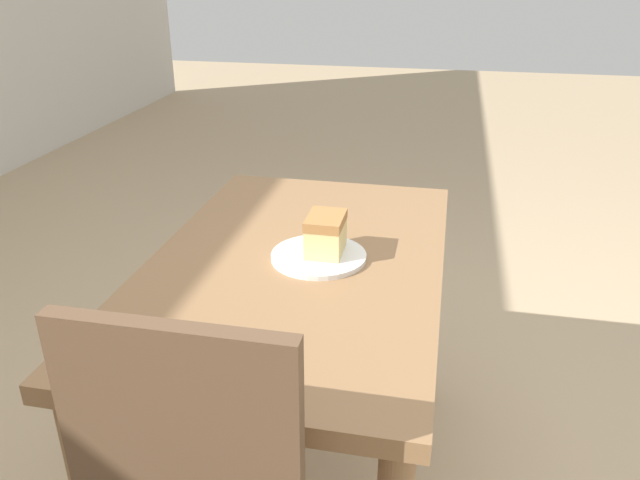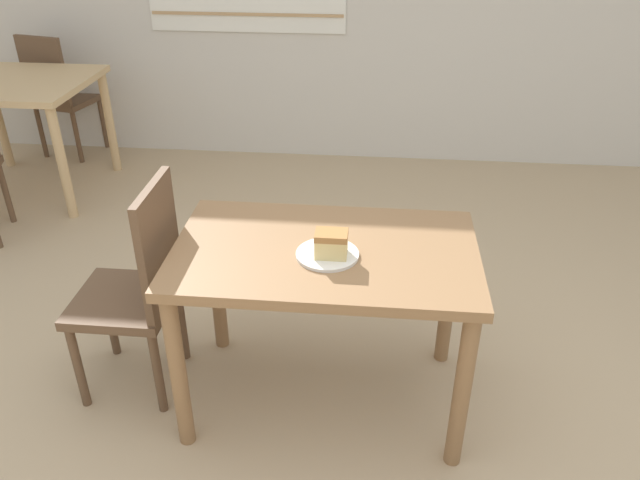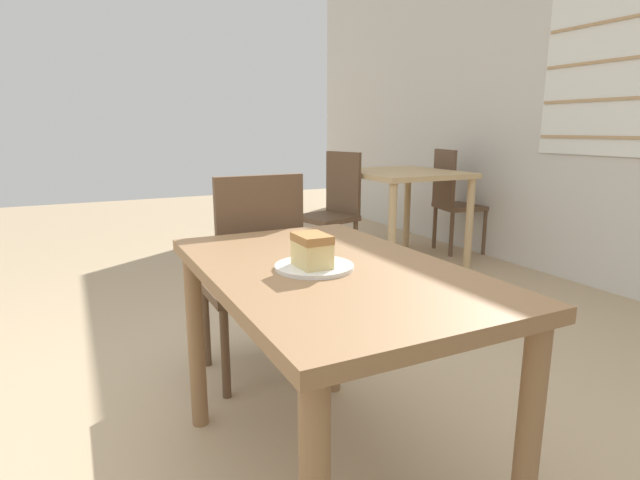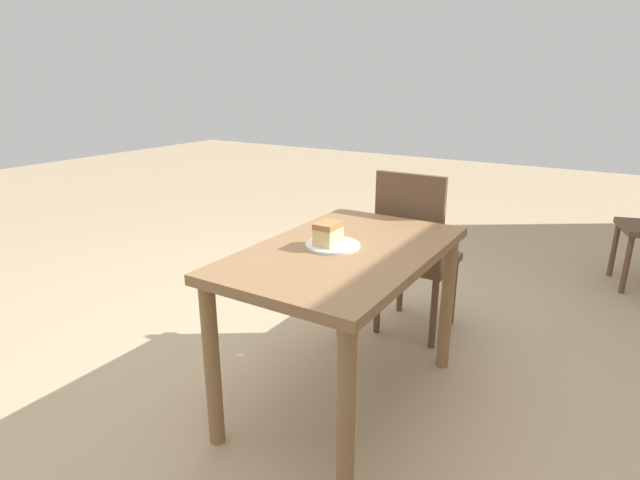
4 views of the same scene
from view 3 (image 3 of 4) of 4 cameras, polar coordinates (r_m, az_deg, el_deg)
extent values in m
cube|color=tan|center=(3.76, 31.92, 9.90)|extent=(1.35, 0.01, 0.02)
cube|color=tan|center=(3.76, 32.36, 13.57)|extent=(1.35, 0.01, 0.02)
cube|color=olive|center=(1.43, 0.93, -3.70)|extent=(1.09, 0.67, 0.04)
cylinder|color=olive|center=(1.90, -13.99, -11.15)|extent=(0.06, 0.06, 0.67)
cylinder|color=olive|center=(2.08, 1.57, -8.62)|extent=(0.06, 0.06, 0.67)
cylinder|color=olive|center=(1.39, 22.60, -21.32)|extent=(0.06, 0.06, 0.67)
cube|color=tan|center=(4.14, 9.36, 7.52)|extent=(0.92, 0.83, 0.04)
cylinder|color=tan|center=(4.34, 2.06, 2.91)|extent=(0.06, 0.06, 0.71)
cylinder|color=tan|center=(3.65, 8.23, 0.93)|extent=(0.06, 0.06, 0.71)
cylinder|color=tan|center=(4.73, 9.92, 3.54)|extent=(0.06, 0.06, 0.71)
cylinder|color=tan|center=(4.11, 16.69, 1.83)|extent=(0.06, 0.06, 0.71)
cube|color=brown|center=(2.22, -8.17, -5.29)|extent=(0.38, 0.38, 0.04)
cylinder|color=brown|center=(2.48, -5.67, -8.51)|extent=(0.04, 0.04, 0.39)
cylinder|color=brown|center=(2.40, -12.90, -9.57)|extent=(0.04, 0.04, 0.39)
cylinder|color=brown|center=(2.21, -2.64, -11.22)|extent=(0.04, 0.04, 0.39)
cylinder|color=brown|center=(2.11, -10.77, -12.61)|extent=(0.04, 0.04, 0.39)
cube|color=brown|center=(1.99, -6.80, 0.45)|extent=(0.03, 0.36, 0.48)
cube|color=brown|center=(3.87, 0.77, 2.54)|extent=(0.47, 0.47, 0.04)
cylinder|color=brown|center=(3.93, -2.52, -0.51)|extent=(0.04, 0.04, 0.39)
cylinder|color=brown|center=(3.70, 0.63, -1.35)|extent=(0.04, 0.04, 0.39)
cylinder|color=brown|center=(4.13, 0.89, 0.16)|extent=(0.04, 0.04, 0.39)
cylinder|color=brown|center=(3.91, 4.07, -0.59)|extent=(0.04, 0.04, 0.39)
cube|color=brown|center=(3.95, 2.65, 6.56)|extent=(0.36, 0.13, 0.48)
cube|color=brown|center=(4.62, 15.76, 3.71)|extent=(0.45, 0.45, 0.04)
cylinder|color=brown|center=(4.60, 18.29, 0.80)|extent=(0.04, 0.04, 0.39)
cylinder|color=brown|center=(4.87, 16.34, 1.55)|extent=(0.04, 0.04, 0.39)
cylinder|color=brown|center=(4.44, 14.79, 0.61)|extent=(0.04, 0.04, 0.39)
cylinder|color=brown|center=(4.72, 12.97, 1.40)|extent=(0.04, 0.04, 0.39)
cube|color=brown|center=(4.51, 14.00, 6.94)|extent=(0.36, 0.11, 0.48)
cylinder|color=white|center=(1.39, -0.62, -3.09)|extent=(0.22, 0.22, 0.01)
cube|color=#E0C67F|center=(1.36, -0.92, -1.66)|extent=(0.11, 0.08, 0.07)
cube|color=#A3703D|center=(1.35, -0.93, 0.20)|extent=(0.11, 0.08, 0.02)
camera|label=1|loc=(2.50, -20.12, 17.88)|focal=35.00mm
camera|label=2|loc=(1.80, -82.73, 26.99)|focal=35.00mm
camera|label=4|loc=(1.62, 81.62, 11.38)|focal=28.00mm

